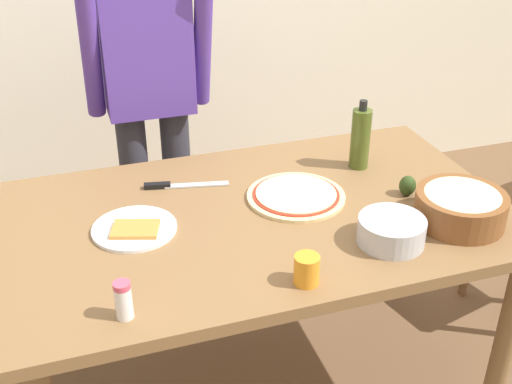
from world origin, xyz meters
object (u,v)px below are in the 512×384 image
Objects in this scene: avocado at (408,186)px; popcorn_bowl at (461,205)px; pizza_raw_on_board at (296,196)px; chef_knife at (176,185)px; mixing_bowl_steel at (391,231)px; cup_orange at (307,270)px; person_cook at (149,89)px; plate_with_slice at (135,229)px; dining_table at (261,237)px; olive_oil_bottle at (360,138)px; salt_shaker at (123,300)px.

popcorn_bowl is at bearing -72.10° from avocado.
pizza_raw_on_board is 1.14× the size of chef_knife.
pizza_raw_on_board is 0.38m from mixing_bowl_steel.
avocado is at bearing 34.27° from cup_orange.
plate_with_slice is (-0.19, -0.74, -0.17)m from person_cook.
mixing_bowl_steel is 2.35× the size of cup_orange.
dining_table is 0.35m from chef_knife.
cup_orange reaches higher than mixing_bowl_steel.
plate_with_slice is 3.71× the size of avocado.
olive_oil_bottle is 0.74m from cup_orange.
dining_table is 4.86× the size of pizza_raw_on_board.
cup_orange is (-0.44, -0.58, -0.07)m from olive_oil_bottle.
olive_oil_bottle reaches higher than cup_orange.
pizza_raw_on_board is at bearing 116.81° from mixing_bowl_steel.
dining_table is 0.44m from mixing_bowl_steel.
popcorn_bowl is at bearing 6.97° from salt_shaker.
chef_knife is (0.18, 0.23, -0.00)m from plate_with_slice.
person_cook is at bearing 131.97° from avocado.
cup_orange is at bearing -1.29° from salt_shaker.
avocado is at bearing -22.16° from chef_knife.
dining_table is 0.53m from olive_oil_bottle.
cup_orange is 0.68m from chef_knife.
olive_oil_bottle is at bearing 104.18° from avocado.
person_cook reaches higher than dining_table.
cup_orange is (0.40, -0.40, 0.03)m from plate_with_slice.
mixing_bowl_steel is 0.50m from olive_oil_bottle.
pizza_raw_on_board reaches higher than chef_knife.
person_cook is at bearing 100.65° from cup_orange.
pizza_raw_on_board is 3.11× the size of salt_shaker.
dining_table is at bearing 37.59° from salt_shaker.
avocado is (0.19, 0.24, -0.01)m from mixing_bowl_steel.
cup_orange reaches higher than dining_table.
chef_knife is at bearing 131.24° from dining_table.
dining_table is 0.18m from pizza_raw_on_board.
cup_orange is at bearing -79.35° from person_cook.
mixing_bowl_steel is at bearing -42.03° from dining_table.
pizza_raw_on_board is at bearing -63.12° from person_cook.
dining_table is 22.86× the size of avocado.
person_cook is 15.28× the size of salt_shaker.
dining_table is at bearing 137.97° from mixing_bowl_steel.
person_cook is at bearing 88.92° from chef_knife.
popcorn_bowl is (0.97, -0.26, 0.05)m from plate_with_slice.
popcorn_bowl is 1.06m from salt_shaker.
chef_knife is (0.26, 0.63, -0.05)m from salt_shaker.
pizza_raw_on_board is 0.52m from popcorn_bowl.
salt_shaker is 1.04m from avocado.
olive_oil_bottle is at bearing 74.75° from mixing_bowl_steel.
plate_with_slice reaches higher than pizza_raw_on_board.
chef_knife reaches higher than dining_table.
cup_orange is (-0.31, -0.10, 0.00)m from mixing_bowl_steel.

